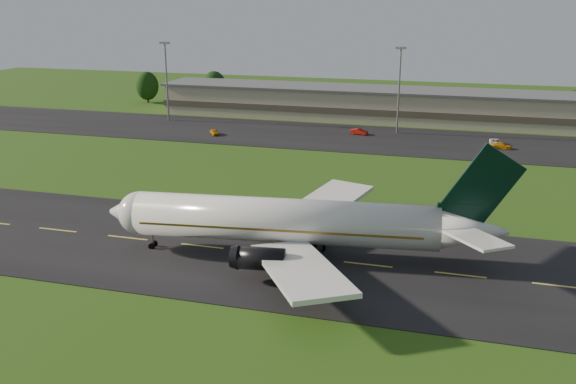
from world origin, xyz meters
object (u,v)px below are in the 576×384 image
(light_mast_west, at_px, (166,72))
(service_vehicle_c, at_px, (495,142))
(service_vehicle_d, at_px, (501,146))
(light_mast_centre, at_px, (399,80))
(service_vehicle_a, at_px, (214,132))
(airliner, at_px, (291,222))
(terminal, at_px, (410,106))
(service_vehicle_b, at_px, (359,132))

(light_mast_west, relative_size, service_vehicle_c, 4.21)
(service_vehicle_d, bearing_deg, light_mast_centre, 72.86)
(service_vehicle_a, relative_size, service_vehicle_c, 0.80)
(light_mast_west, height_order, light_mast_centre, same)
(service_vehicle_a, distance_m, service_vehicle_d, 64.99)
(airliner, xyz_separation_m, service_vehicle_c, (26.23, 72.58, -3.89))
(terminal, height_order, service_vehicle_b, terminal)
(terminal, xyz_separation_m, service_vehicle_b, (-9.80, -20.41, -3.20))
(light_mast_west, bearing_deg, service_vehicle_b, -4.68)
(terminal, height_order, service_vehicle_a, terminal)
(airliner, xyz_separation_m, terminal, (5.21, 96.08, -0.67))
(service_vehicle_b, bearing_deg, light_mast_centre, -49.81)
(light_mast_west, xyz_separation_m, service_vehicle_a, (18.74, -14.02, -11.98))
(service_vehicle_a, bearing_deg, terminal, -1.05)
(service_vehicle_b, bearing_deg, light_mast_west, 98.81)
(light_mast_west, xyz_separation_m, service_vehicle_c, (82.42, -7.31, -11.97))
(terminal, bearing_deg, service_vehicle_d, -49.97)
(service_vehicle_c, distance_m, service_vehicle_d, 3.19)
(terminal, height_order, light_mast_centre, light_mast_centre)
(service_vehicle_a, distance_m, service_vehicle_b, 34.29)
(light_mast_centre, bearing_deg, service_vehicle_b, -153.30)
(light_mast_west, distance_m, service_vehicle_b, 53.14)
(airliner, bearing_deg, terminal, 79.85)
(airliner, relative_size, service_vehicle_b, 12.19)
(light_mast_west, bearing_deg, light_mast_centre, 0.00)
(light_mast_centre, xyz_separation_m, service_vehicle_d, (23.62, -10.27, -12.00))
(airliner, bearing_deg, service_vehicle_c, 63.09)
(terminal, bearing_deg, service_vehicle_b, -115.65)
(light_mast_centre, relative_size, service_vehicle_a, 5.25)
(service_vehicle_b, xyz_separation_m, service_vehicle_c, (30.82, -3.09, -0.02))
(service_vehicle_a, relative_size, service_vehicle_b, 0.92)
(terminal, xyz_separation_m, service_vehicle_c, (21.02, -23.50, -3.22))
(service_vehicle_a, bearing_deg, service_vehicle_d, -33.04)
(light_mast_centre, xyz_separation_m, service_vehicle_c, (22.42, -7.31, -11.97))
(service_vehicle_b, bearing_deg, service_vehicle_c, -82.24)
(light_mast_west, height_order, service_vehicle_a, light_mast_west)
(airliner, distance_m, terminal, 96.22)
(light_mast_west, xyz_separation_m, light_mast_centre, (60.00, 0.00, 0.00))
(light_mast_centre, bearing_deg, service_vehicle_d, -23.49)
(light_mast_west, bearing_deg, service_vehicle_d, -7.00)
(light_mast_west, relative_size, service_vehicle_a, 5.25)
(light_mast_west, relative_size, service_vehicle_d, 4.60)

